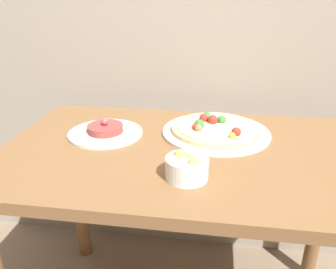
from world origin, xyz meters
The scene contains 4 objects.
dining_table centered at (0.00, 0.36, 0.64)m, with size 1.20×0.71×0.76m.
pizza_plate centered at (0.08, 0.49, 0.78)m, with size 0.37×0.37×0.06m.
tartare_plate centered at (-0.30, 0.43, 0.77)m, with size 0.25×0.25×0.06m.
small_bowl centered at (0.01, 0.18, 0.79)m, with size 0.11×0.11×0.07m.
Camera 1 is at (0.07, -0.58, 1.21)m, focal length 35.00 mm.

